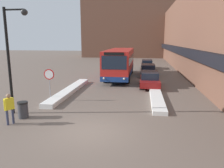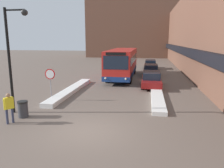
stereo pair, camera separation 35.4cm
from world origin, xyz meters
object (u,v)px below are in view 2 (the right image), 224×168
(parked_car_back, at_px, (150,64))
(stop_sign, at_px, (50,78))
(city_bus, at_px, (122,62))
(street_lamp, at_px, (13,49))
(pedestrian, at_px, (9,105))
(parked_car_middle, at_px, (151,70))
(trash_bin, at_px, (23,109))
(parked_car_front, at_px, (151,79))

(parked_car_back, distance_m, stop_sign, 20.89)
(city_bus, relative_size, stop_sign, 4.73)
(city_bus, distance_m, parked_car_back, 9.40)
(street_lamp, relative_size, pedestrian, 3.73)
(city_bus, bearing_deg, pedestrian, -105.23)
(street_lamp, distance_m, pedestrian, 3.37)
(parked_car_middle, bearing_deg, street_lamp, -117.52)
(parked_car_middle, distance_m, stop_sign, 14.70)
(city_bus, bearing_deg, parked_car_back, 69.08)
(parked_car_back, relative_size, street_lamp, 0.78)
(city_bus, bearing_deg, street_lamp, -109.30)
(pedestrian, distance_m, trash_bin, 1.14)
(city_bus, bearing_deg, parked_car_front, -54.35)
(parked_car_front, distance_m, street_lamp, 12.62)
(parked_car_middle, bearing_deg, parked_car_front, -90.00)
(parked_car_front, distance_m, trash_bin, 12.28)
(pedestrian, height_order, trash_bin, pedestrian)
(stop_sign, distance_m, trash_bin, 3.82)
(parked_car_middle, xyz_separation_m, trash_bin, (-7.39, -16.33, -0.23))
(parked_car_front, relative_size, stop_sign, 2.01)
(city_bus, bearing_deg, trash_bin, -105.71)
(parked_car_front, relative_size, trash_bin, 4.94)
(city_bus, xyz_separation_m, street_lamp, (-4.82, -13.76, 2.04))
(parked_car_back, relative_size, trash_bin, 5.07)
(stop_sign, bearing_deg, parked_car_front, 40.13)
(parked_car_back, xyz_separation_m, trash_bin, (-7.39, -23.16, -0.22))
(parked_car_back, distance_m, pedestrian, 25.32)
(city_bus, height_order, stop_sign, city_bus)
(street_lamp, height_order, trash_bin, street_lamp)
(city_bus, height_order, parked_car_front, city_bus)
(city_bus, height_order, pedestrian, city_bus)
(parked_car_front, xyz_separation_m, trash_bin, (-7.39, -9.80, -0.24))
(parked_car_middle, xyz_separation_m, parked_car_back, (0.00, 6.83, -0.01))
(street_lamp, bearing_deg, parked_car_back, 70.07)
(stop_sign, xyz_separation_m, street_lamp, (-0.82, -2.94, 2.14))
(street_lamp, bearing_deg, stop_sign, 74.42)
(street_lamp, bearing_deg, city_bus, 70.70)
(parked_car_front, relative_size, parked_car_back, 0.98)
(parked_car_middle, distance_m, street_lamp, 17.91)
(city_bus, xyz_separation_m, pedestrian, (-4.21, -15.46, -0.81))
(trash_bin, bearing_deg, parked_car_back, 72.29)
(parked_car_front, height_order, parked_car_middle, parked_car_front)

